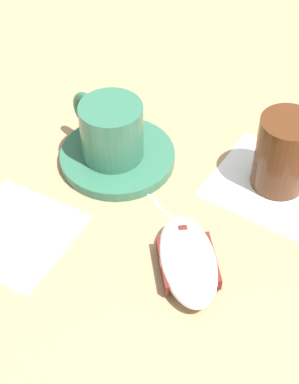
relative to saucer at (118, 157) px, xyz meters
The scene contains 8 objects.
ground_plane 0.09m from the saucer, 154.13° to the left, with size 3.00×3.00×0.00m, color #9E7F5B.
saucer is the anchor object (origin of this frame).
coffee_cup 0.04m from the saucer, 15.16° to the left, with size 0.10×0.07×0.07m.
computer_mouse 0.18m from the saucer, 136.54° to the left, with size 0.11×0.13×0.03m.
mouse_cable 0.02m from the saucer, 162.15° to the right, with size 0.14×0.18×0.00m.
napkin_under_glass 0.19m from the saucer, behind, with size 0.13×0.13×0.00m, color white.
drinking_glass 0.20m from the saucer, behind, with size 0.06×0.06×0.09m, color #4C2814.
napkin_spare 0.16m from the saucer, 68.67° to the left, with size 0.12×0.12×0.00m, color white.
Camera 1 is at (-0.15, 0.44, 0.49)m, focal length 55.00 mm.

